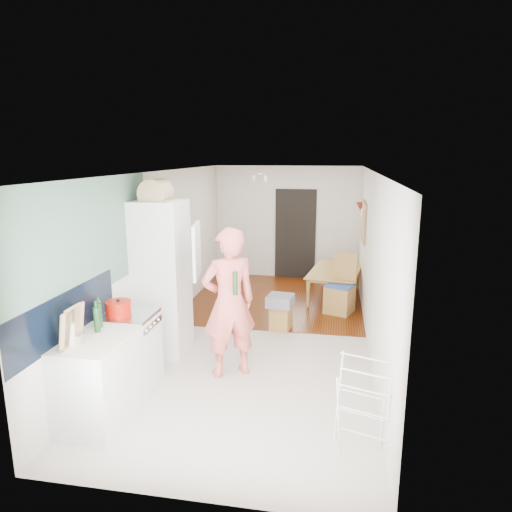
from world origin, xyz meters
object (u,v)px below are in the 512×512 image
(person, at_px, (229,290))
(dining_chair, at_px, (340,285))
(stool, at_px, (281,317))
(dining_table, at_px, (336,286))
(drying_rack, at_px, (362,407))

(person, height_order, dining_chair, person)
(stool, bearing_deg, person, -106.03)
(dining_table, bearing_deg, drying_rack, -168.51)
(person, bearing_deg, dining_chair, -149.80)
(stool, xyz_separation_m, drying_rack, (1.11, -2.90, 0.25))
(person, bearing_deg, stool, -137.39)
(stool, bearing_deg, dining_table, 64.12)
(dining_table, relative_size, drying_rack, 1.53)
(dining_table, bearing_deg, person, 167.09)
(dining_chair, xyz_separation_m, stool, (-0.92, -0.94, -0.32))
(person, height_order, stool, person)
(dining_chair, distance_m, drying_rack, 3.85)
(dining_table, xyz_separation_m, stool, (-0.86, -1.78, -0.04))
(dining_table, xyz_separation_m, dining_chair, (0.06, -0.84, 0.28))
(person, bearing_deg, drying_rack, 109.27)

